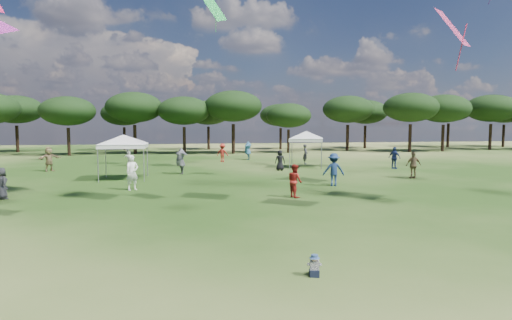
{
  "coord_description": "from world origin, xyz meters",
  "views": [
    {
      "loc": [
        -3.13,
        -7.06,
        3.64
      ],
      "look_at": [
        -0.79,
        6.0,
        2.5
      ],
      "focal_mm": 30.0,
      "sensor_mm": 36.0,
      "label": 1
    }
  ],
  "objects": [
    {
      "name": "toddler",
      "position": [
        -0.01,
        2.47,
        0.24
      ],
      "size": [
        0.39,
        0.42,
        0.53
      ],
      "rotation": [
        0.0,
        0.0,
        -0.24
      ],
      "color": "black",
      "rests_on": "ground"
    },
    {
      "name": "festival_crowd",
      "position": [
        -1.03,
        25.02,
        0.9
      ],
      "size": [
        29.62,
        23.68,
        1.92
      ],
      "color": "#545459",
      "rests_on": "ground"
    },
    {
      "name": "tent_left",
      "position": [
        -6.71,
        21.68,
        2.78
      ],
      "size": [
        5.9,
        5.9,
        3.21
      ],
      "rotation": [
        0.0,
        0.0,
        -0.01
      ],
      "color": "gray",
      "rests_on": "ground"
    },
    {
      "name": "tree_line",
      "position": [
        2.39,
        47.41,
        5.42
      ],
      "size": [
        108.78,
        17.63,
        7.77
      ],
      "color": "black",
      "rests_on": "ground"
    },
    {
      "name": "tent_right",
      "position": [
        7.07,
        26.61,
        2.89
      ],
      "size": [
        5.12,
        5.12,
        3.31
      ],
      "rotation": [
        0.0,
        0.0,
        -0.33
      ],
      "color": "gray",
      "rests_on": "ground"
    }
  ]
}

